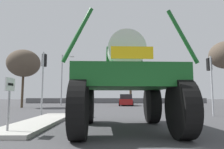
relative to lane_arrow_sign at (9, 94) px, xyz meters
The scene contains 12 objects.
ground_plane 14.16m from the lane_arrow_sign, 71.11° to the left, with size 120.00×120.00×0.00m, color #424244.
median_island 3.19m from the lane_arrow_sign, 87.61° to the left, with size 1.65×7.40×0.15m, color #B2AFA8.
lane_arrow_sign is the anchor object (origin of this frame).
oversize_sprayer 4.10m from the lane_arrow_sign, 15.76° to the left, with size 4.16×5.61×3.96m.
sedan_ahead 21.04m from the lane_arrow_sign, 74.71° to the left, with size 2.16×4.23×1.52m.
traffic_signal_near_left 6.73m from the lane_arrow_sign, 99.19° to the left, with size 0.24×0.54×4.18m.
traffic_signal_near_right 12.02m from the lane_arrow_sign, 32.61° to the left, with size 0.24×0.54×3.92m.
traffic_signal_far_left 26.77m from the lane_arrow_sign, 65.29° to the left, with size 0.24×0.55×3.77m.
streetlight_far_left 21.53m from the lane_arrow_sign, 98.77° to the left, with size 1.76×0.24×7.08m.
bare_tree_left 17.12m from the lane_arrow_sign, 112.23° to the left, with size 3.59×3.59×6.47m.
bare_tree_far_center 30.75m from the lane_arrow_sign, 76.48° to the left, with size 2.62×2.62×6.61m.
roadside_barrier 29.23m from the lane_arrow_sign, 81.01° to the left, with size 32.01×0.24×0.90m, color #59595B.
Camera 1 is at (-1.21, -2.05, 1.28)m, focal length 31.97 mm.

